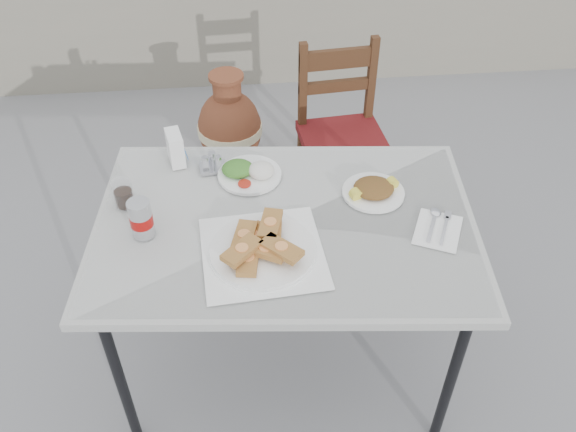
{
  "coord_description": "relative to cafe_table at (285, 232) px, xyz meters",
  "views": [
    {
      "loc": [
        -0.3,
        -1.58,
        2.24
      ],
      "look_at": [
        -0.14,
        0.04,
        0.79
      ],
      "focal_mm": 38.0,
      "sensor_mm": 36.0,
      "label": 1
    }
  ],
  "objects": [
    {
      "name": "napkin_holder",
      "position": [
        -0.39,
        0.38,
        0.12
      ],
      "size": [
        0.08,
        0.12,
        0.13
      ],
      "rotation": [
        0.0,
        0.0,
        0.22
      ],
      "color": "white",
      "rests_on": "cafe_table"
    },
    {
      "name": "salad_chopped_plate",
      "position": [
        0.33,
        0.11,
        0.08
      ],
      "size": [
        0.23,
        0.23,
        0.05
      ],
      "color": "white",
      "rests_on": "cafe_table"
    },
    {
      "name": "cutlery_napkin",
      "position": [
        0.52,
        -0.09,
        0.06
      ],
      "size": [
        0.21,
        0.23,
        0.01
      ],
      "rotation": [
        0.0,
        0.0,
        -0.43
      ],
      "color": "white",
      "rests_on": "cafe_table"
    },
    {
      "name": "soda_can",
      "position": [
        -0.48,
        -0.02,
        0.13
      ],
      "size": [
        0.08,
        0.08,
        0.14
      ],
      "color": "silver",
      "rests_on": "cafe_table"
    },
    {
      "name": "salad_rice_plate",
      "position": [
        -0.11,
        0.26,
        0.08
      ],
      "size": [
        0.24,
        0.24,
        0.06
      ],
      "color": "white",
      "rests_on": "cafe_table"
    },
    {
      "name": "ground",
      "position": [
        0.16,
        0.01,
        -0.75
      ],
      "size": [
        80.0,
        80.0,
        0.0
      ],
      "primitive_type": "plane",
      "color": "slate",
      "rests_on": "ground"
    },
    {
      "name": "cafe_table",
      "position": [
        0.0,
        0.0,
        0.0
      ],
      "size": [
        1.41,
        1.02,
        0.81
      ],
      "rotation": [
        0.0,
        0.0,
        -0.09
      ],
      "color": "black",
      "rests_on": "ground"
    },
    {
      "name": "terracotta_urn",
      "position": [
        -0.19,
        1.37,
        -0.46
      ],
      "size": [
        0.37,
        0.37,
        0.64
      ],
      "color": "brown",
      "rests_on": "ground"
    },
    {
      "name": "cola_glass",
      "position": [
        -0.56,
        0.14,
        0.1
      ],
      "size": [
        0.07,
        0.07,
        0.1
      ],
      "color": "white",
      "rests_on": "cafe_table"
    },
    {
      "name": "condiment_caddy",
      "position": [
        -0.25,
        0.32,
        0.08
      ],
      "size": [
        0.11,
        0.09,
        0.07
      ],
      "rotation": [
        0.0,
        0.0,
        0.09
      ],
      "color": "silver",
      "rests_on": "cafe_table"
    },
    {
      "name": "chair",
      "position": [
        0.38,
        0.98,
        -0.27
      ],
      "size": [
        0.45,
        0.45,
        0.94
      ],
      "rotation": [
        0.0,
        0.0,
        0.09
      ],
      "color": "#361F0E",
      "rests_on": "ground"
    },
    {
      "name": "pide_plate",
      "position": [
        -0.09,
        -0.15,
        0.09
      ],
      "size": [
        0.42,
        0.42,
        0.08
      ],
      "rotation": [
        0.0,
        0.0,
        0.07
      ],
      "color": "white",
      "rests_on": "cafe_table"
    }
  ]
}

